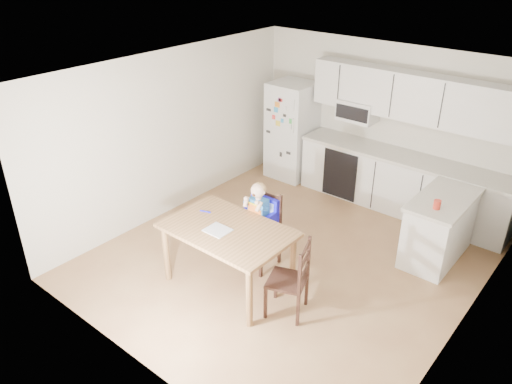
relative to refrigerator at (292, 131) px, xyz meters
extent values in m
cube|color=brown|center=(1.55, -2.15, -0.85)|extent=(4.50, 5.00, 0.01)
cube|color=beige|center=(1.55, 0.35, 0.40)|extent=(4.50, 0.02, 2.50)
cube|color=beige|center=(-0.70, -2.15, 0.40)|extent=(0.02, 5.00, 2.50)
cube|color=beige|center=(3.80, -2.15, 0.40)|extent=(0.02, 5.00, 2.50)
cube|color=white|center=(1.55, -2.15, 1.65)|extent=(4.50, 5.00, 0.01)
cube|color=silver|center=(0.00, 0.00, 0.00)|extent=(0.72, 0.70, 1.70)
cube|color=silver|center=(2.08, 0.05, -0.42)|extent=(3.34, 0.60, 0.86)
cube|color=beige|center=(2.08, 0.04, 0.04)|extent=(3.37, 0.62, 0.05)
cube|color=black|center=(1.16, -0.26, -0.42)|extent=(0.60, 0.02, 0.80)
cube|color=silver|center=(2.08, 0.18, 0.95)|extent=(3.34, 0.34, 0.70)
cube|color=silver|center=(1.16, 0.15, 0.57)|extent=(0.60, 0.38, 0.33)
cube|color=silver|center=(3.05, -0.88, -0.42)|extent=(0.58, 1.16, 0.85)
cube|color=beige|center=(3.05, -0.88, 0.03)|extent=(0.64, 1.22, 0.05)
cylinder|color=red|center=(3.08, -1.23, 0.11)|extent=(0.09, 0.09, 0.11)
cube|color=brown|center=(1.31, -3.11, -0.05)|extent=(1.53, 0.98, 0.04)
cylinder|color=brown|center=(0.63, -3.52, -0.46)|extent=(0.08, 0.08, 0.78)
cylinder|color=brown|center=(0.63, -2.71, -0.46)|extent=(0.08, 0.08, 0.78)
cylinder|color=brown|center=(1.98, -3.52, -0.46)|extent=(0.08, 0.08, 0.78)
cylinder|color=brown|center=(1.98, -2.71, -0.46)|extent=(0.08, 0.08, 0.78)
cube|color=#A9A9AE|center=(1.25, -3.22, -0.03)|extent=(0.29, 0.25, 0.01)
cylinder|color=#1614D3|center=(0.82, -3.00, -0.02)|extent=(0.12, 0.06, 0.02)
cube|color=black|center=(1.31, -2.54, -0.39)|extent=(0.46, 0.46, 0.03)
cube|color=black|center=(1.11, -2.75, -0.63)|extent=(0.04, 0.04, 0.45)
cube|color=black|center=(1.10, -2.35, -0.63)|extent=(0.04, 0.04, 0.45)
cube|color=black|center=(1.52, -2.74, -0.63)|extent=(0.04, 0.04, 0.45)
cube|color=black|center=(1.50, -2.33, -0.63)|extent=(0.04, 0.04, 0.45)
cube|color=black|center=(1.30, -2.34, -0.10)|extent=(0.45, 0.05, 0.53)
cube|color=#1614D3|center=(1.31, -2.54, -0.32)|extent=(0.42, 0.38, 0.11)
cube|color=#1614D3|center=(1.30, -2.39, -0.08)|extent=(0.41, 0.08, 0.36)
cube|color=#5B88E8|center=(1.31, -2.56, -0.26)|extent=(0.32, 0.28, 0.02)
cube|color=#1C62A6|center=(1.31, -2.53, -0.01)|extent=(0.24, 0.16, 0.28)
cube|color=#C54F22|center=(1.31, -2.60, -0.02)|extent=(0.20, 0.02, 0.21)
sphere|color=beige|center=(1.31, -2.54, 0.25)|extent=(0.19, 0.19, 0.18)
ellipsoid|color=olive|center=(1.31, -2.54, 0.27)|extent=(0.19, 0.17, 0.15)
cube|color=black|center=(2.16, -3.06, -0.41)|extent=(0.54, 0.54, 0.03)
cube|color=black|center=(1.91, -2.95, -0.64)|extent=(0.04, 0.04, 0.42)
cube|color=black|center=(2.27, -2.82, -0.64)|extent=(0.04, 0.04, 0.42)
cube|color=black|center=(2.04, -3.30, -0.64)|extent=(0.04, 0.04, 0.42)
cube|color=black|center=(2.40, -3.18, -0.64)|extent=(0.04, 0.04, 0.42)
cube|color=black|center=(2.34, -3.00, -0.15)|extent=(0.17, 0.41, 0.50)
camera|label=1|loc=(4.77, -6.79, 3.06)|focal=35.00mm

